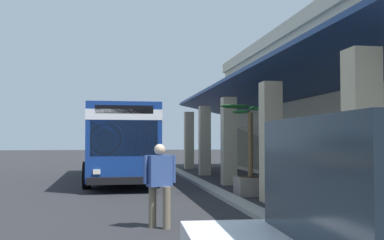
% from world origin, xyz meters
% --- Properties ---
extents(ground, '(120.00, 120.00, 0.00)m').
position_xyz_m(ground, '(0.00, 8.00, 0.00)').
color(ground, '#262628').
extents(curb_strip, '(30.72, 0.50, 0.12)m').
position_xyz_m(curb_strip, '(1.29, 3.41, 0.06)').
color(curb_strip, '#9E998E').
rests_on(curb_strip, ground).
extents(transit_bus, '(11.26, 2.99, 3.34)m').
position_xyz_m(transit_bus, '(-1.81, 0.19, 1.85)').
color(transit_bus, navy).
rests_on(transit_bus, ground).
extents(pedestrian, '(0.39, 0.68, 1.73)m').
position_xyz_m(pedestrian, '(9.86, 0.92, 0.98)').
color(pedestrian, '#726651').
rests_on(pedestrian, ground).
extents(potted_palm, '(1.57, 1.74, 2.97)m').
position_xyz_m(potted_palm, '(4.80, 4.35, 0.67)').
color(potted_palm, gray).
rests_on(potted_palm, ground).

